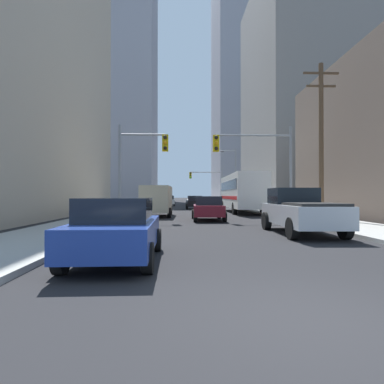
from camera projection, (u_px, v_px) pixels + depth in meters
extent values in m
plane|color=black|center=(319.00, 326.00, 3.97)|extent=(400.00, 400.00, 0.00)
cube|color=#9E9E99|center=(149.00, 204.00, 53.68)|extent=(3.62, 160.00, 0.15)
cube|color=#9E9E99|center=(230.00, 204.00, 54.19)|extent=(3.62, 160.00, 0.15)
cube|color=silver|center=(241.00, 191.00, 29.95)|extent=(2.71, 11.54, 2.90)
cube|color=black|center=(228.00, 186.00, 29.91)|extent=(0.21, 10.58, 0.80)
cube|color=red|center=(228.00, 198.00, 29.90)|extent=(0.21, 10.58, 0.28)
cylinder|color=black|center=(223.00, 206.00, 33.92)|extent=(0.32, 1.00, 1.00)
cylinder|color=black|center=(245.00, 206.00, 34.01)|extent=(0.32, 1.00, 1.00)
cylinder|color=black|center=(234.00, 208.00, 26.68)|extent=(0.32, 1.00, 1.00)
cylinder|color=black|center=(263.00, 208.00, 26.77)|extent=(0.32, 1.00, 1.00)
cube|color=#B7BABF|center=(301.00, 214.00, 13.39)|extent=(2.16, 5.46, 0.80)
cube|color=black|center=(293.00, 196.00, 14.37)|extent=(1.85, 1.85, 0.70)
cube|color=black|center=(314.00, 204.00, 12.04)|extent=(1.83, 2.43, 0.10)
cylinder|color=black|center=(266.00, 221.00, 15.07)|extent=(0.28, 0.80, 0.80)
cylinder|color=black|center=(307.00, 221.00, 15.15)|extent=(0.28, 0.80, 0.80)
cylinder|color=black|center=(292.00, 229.00, 11.62)|extent=(0.28, 0.80, 0.80)
cylinder|color=black|center=(345.00, 228.00, 11.70)|extent=(0.28, 0.80, 0.80)
cube|color=#C6B793|center=(157.00, 199.00, 24.45)|extent=(2.15, 5.26, 1.90)
cube|color=black|center=(159.00, 193.00, 27.06)|extent=(1.76, 0.07, 0.60)
cylinder|color=black|center=(146.00, 211.00, 26.07)|extent=(0.24, 0.72, 0.72)
cylinder|color=black|center=(171.00, 210.00, 26.14)|extent=(0.24, 0.72, 0.72)
cylinder|color=black|center=(142.00, 213.00, 22.75)|extent=(0.24, 0.72, 0.72)
cylinder|color=black|center=(169.00, 213.00, 22.82)|extent=(0.24, 0.72, 0.72)
cube|color=navy|center=(117.00, 234.00, 7.89)|extent=(1.86, 4.22, 0.65)
cube|color=black|center=(116.00, 210.00, 7.74)|extent=(1.61, 1.92, 0.55)
cylinder|color=black|center=(95.00, 240.00, 9.19)|extent=(0.22, 0.64, 0.64)
cylinder|color=black|center=(157.00, 240.00, 9.26)|extent=(0.22, 0.64, 0.64)
cylinder|color=black|center=(61.00, 259.00, 6.51)|extent=(0.22, 0.64, 0.64)
cylinder|color=black|center=(148.00, 258.00, 6.57)|extent=(0.22, 0.64, 0.64)
cube|color=maroon|center=(208.00, 210.00, 20.63)|extent=(1.95, 4.26, 0.65)
cube|color=black|center=(208.00, 201.00, 20.49)|extent=(1.65, 1.96, 0.55)
cylinder|color=black|center=(193.00, 214.00, 21.94)|extent=(0.22, 0.64, 0.64)
cylinder|color=black|center=(219.00, 214.00, 22.01)|extent=(0.22, 0.64, 0.64)
cylinder|color=black|center=(195.00, 217.00, 19.25)|extent=(0.22, 0.64, 0.64)
cylinder|color=black|center=(225.00, 217.00, 19.32)|extent=(0.22, 0.64, 0.64)
cube|color=black|center=(194.00, 203.00, 37.59)|extent=(1.90, 4.24, 0.65)
cube|color=black|center=(194.00, 198.00, 37.45)|extent=(1.63, 1.94, 0.55)
cylinder|color=black|center=(187.00, 206.00, 38.90)|extent=(0.22, 0.64, 0.64)
cylinder|color=black|center=(201.00, 206.00, 38.97)|extent=(0.22, 0.64, 0.64)
cylinder|color=black|center=(187.00, 207.00, 36.21)|extent=(0.22, 0.64, 0.64)
cylinder|color=black|center=(203.00, 207.00, 36.28)|extent=(0.22, 0.64, 0.64)
cube|color=white|center=(168.00, 202.00, 47.99)|extent=(1.91, 4.25, 0.65)
cube|color=black|center=(168.00, 197.00, 47.84)|extent=(1.64, 1.94, 0.55)
cylinder|color=black|center=(163.00, 204.00, 49.29)|extent=(0.22, 0.64, 0.64)
cylinder|color=black|center=(174.00, 204.00, 49.36)|extent=(0.22, 0.64, 0.64)
cylinder|color=black|center=(162.00, 204.00, 46.61)|extent=(0.22, 0.64, 0.64)
cylinder|color=black|center=(174.00, 204.00, 46.67)|extent=(0.22, 0.64, 0.64)
cylinder|color=gray|center=(120.00, 173.00, 20.47)|extent=(0.18, 0.18, 6.00)
cylinder|color=gray|center=(143.00, 135.00, 20.55)|extent=(2.84, 0.12, 0.12)
cube|color=gold|center=(165.00, 143.00, 20.60)|extent=(0.38, 0.30, 1.05)
sphere|color=black|center=(165.00, 137.00, 20.44)|extent=(0.24, 0.24, 0.24)
sphere|color=#F9A514|center=(165.00, 143.00, 20.43)|extent=(0.24, 0.24, 0.24)
sphere|color=black|center=(165.00, 148.00, 20.43)|extent=(0.24, 0.24, 0.24)
cylinder|color=gray|center=(291.00, 173.00, 20.89)|extent=(0.18, 0.18, 6.00)
cylinder|color=gray|center=(254.00, 135.00, 20.82)|extent=(4.80, 0.12, 0.12)
cube|color=gold|center=(216.00, 143.00, 20.73)|extent=(0.38, 0.30, 1.05)
sphere|color=black|center=(216.00, 138.00, 20.56)|extent=(0.24, 0.24, 0.24)
sphere|color=#F9A514|center=(216.00, 143.00, 20.56)|extent=(0.24, 0.24, 0.24)
sphere|color=black|center=(216.00, 148.00, 20.55)|extent=(0.24, 0.24, 0.24)
cylinder|color=gray|center=(222.00, 187.00, 54.31)|extent=(0.18, 0.18, 6.00)
cylinder|color=gray|center=(206.00, 172.00, 54.23)|extent=(5.29, 0.12, 0.12)
cube|color=gold|center=(190.00, 175.00, 54.12)|extent=(0.38, 0.30, 1.05)
sphere|color=black|center=(190.00, 173.00, 53.95)|extent=(0.24, 0.24, 0.24)
sphere|color=black|center=(190.00, 175.00, 53.95)|extent=(0.24, 0.24, 0.24)
sphere|color=#19D833|center=(190.00, 177.00, 53.95)|extent=(0.24, 0.24, 0.24)
cylinder|color=brown|center=(321.00, 142.00, 20.04)|extent=(0.28, 0.28, 9.69)
cube|color=brown|center=(321.00, 73.00, 20.08)|extent=(2.20, 0.12, 0.12)
cube|color=brown|center=(321.00, 86.00, 20.07)|extent=(1.80, 0.12, 0.12)
cylinder|color=gray|center=(236.00, 178.00, 41.96)|extent=(0.16, 0.16, 7.50)
cylinder|color=gray|center=(229.00, 151.00, 41.96)|extent=(1.73, 0.10, 0.10)
ellipsoid|color=#4C4C51|center=(222.00, 151.00, 41.92)|extent=(0.56, 0.32, 0.20)
cube|color=#93939E|center=(129.00, 79.00, 93.66)|extent=(14.76, 23.39, 69.83)
cube|color=gray|center=(301.00, 95.00, 50.16)|extent=(14.34, 22.15, 33.81)
cube|color=#93939E|center=(239.00, 77.00, 98.75)|extent=(14.21, 24.97, 74.37)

